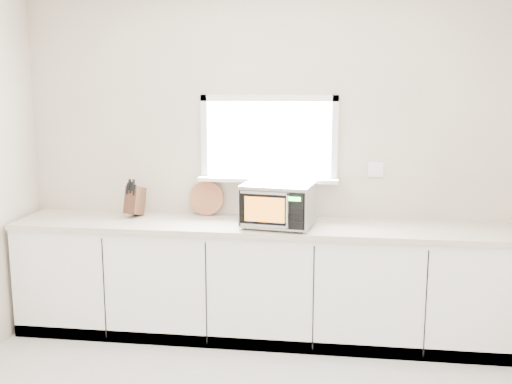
# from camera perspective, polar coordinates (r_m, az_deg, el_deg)

# --- Properties ---
(back_wall) EXTENTS (4.00, 0.17, 2.70)m
(back_wall) POSITION_cam_1_polar(r_m,az_deg,el_deg) (4.85, 1.25, 2.89)
(back_wall) COLOR beige
(back_wall) RESTS_ON ground
(cabinets) EXTENTS (3.92, 0.60, 0.88)m
(cabinets) POSITION_cam_1_polar(r_m,az_deg,el_deg) (4.77, 0.78, -8.64)
(cabinets) COLOR white
(cabinets) RESTS_ON ground
(countertop) EXTENTS (3.92, 0.64, 0.04)m
(countertop) POSITION_cam_1_polar(r_m,az_deg,el_deg) (4.63, 0.78, -3.29)
(countertop) COLOR beige
(countertop) RESTS_ON cabinets
(microwave) EXTENTS (0.56, 0.48, 0.33)m
(microwave) POSITION_cam_1_polar(r_m,az_deg,el_deg) (4.50, 2.11, -1.18)
(microwave) COLOR black
(microwave) RESTS_ON countertop
(knife_block) EXTENTS (0.14, 0.23, 0.31)m
(knife_block) POSITION_cam_1_polar(r_m,az_deg,el_deg) (4.96, -11.47, -0.76)
(knife_block) COLOR #432818
(knife_block) RESTS_ON countertop
(cutting_board) EXTENTS (0.28, 0.07, 0.28)m
(cutting_board) POSITION_cam_1_polar(r_m,az_deg,el_deg) (4.92, -4.75, -0.60)
(cutting_board) COLOR #9A5E3B
(cutting_board) RESTS_ON countertop
(coffee_grinder) EXTENTS (0.15, 0.15, 0.21)m
(coffee_grinder) POSITION_cam_1_polar(r_m,az_deg,el_deg) (4.59, 3.11, -1.85)
(coffee_grinder) COLOR #AFB1B6
(coffee_grinder) RESTS_ON countertop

